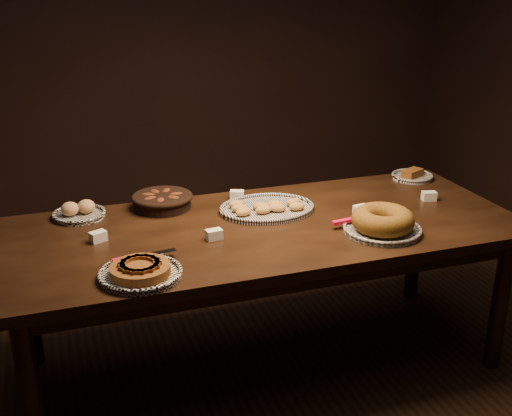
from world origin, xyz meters
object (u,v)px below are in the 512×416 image
object	(u,v)px
madeleine_platter	(266,208)
bundt_cake_plate	(382,223)
buffet_table	(264,240)
apple_tart_plate	(140,271)

from	to	relation	value
madeleine_platter	bundt_cake_plate	distance (m)	0.58
buffet_table	bundt_cake_plate	xyz separation A→B (m)	(0.48, -0.25, 0.12)
madeleine_platter	buffet_table	bearing A→B (deg)	-95.01
buffet_table	apple_tart_plate	world-z (taller)	apple_tart_plate
apple_tart_plate	bundt_cake_plate	bearing A→B (deg)	-6.99
bundt_cake_plate	buffet_table	bearing A→B (deg)	166.11
madeleine_platter	bundt_cake_plate	world-z (taller)	bundt_cake_plate
buffet_table	madeleine_platter	size ratio (longest dim) A/B	5.13
apple_tart_plate	madeleine_platter	bearing A→B (deg)	24.14
buffet_table	madeleine_platter	xyz separation A→B (m)	(0.07, 0.16, 0.09)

